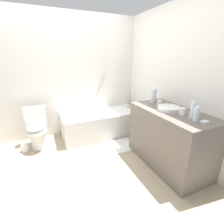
% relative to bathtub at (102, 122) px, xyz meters
% --- Properties ---
extents(ground_plane, '(4.06, 4.06, 0.00)m').
position_rel_bathtub_xyz_m(ground_plane, '(-0.65, -0.81, -0.26)').
color(ground_plane, tan).
extents(wall_back_tiled, '(3.46, 0.10, 2.36)m').
position_rel_bathtub_xyz_m(wall_back_tiled, '(-0.65, 0.40, 0.92)').
color(wall_back_tiled, silver).
rests_on(wall_back_tiled, ground_plane).
extents(wall_right_mirror, '(0.10, 2.72, 2.36)m').
position_rel_bathtub_xyz_m(wall_right_mirror, '(0.93, -0.81, 0.92)').
color(wall_right_mirror, silver).
rests_on(wall_right_mirror, ground_plane).
extents(bathtub, '(1.60, 0.70, 1.25)m').
position_rel_bathtub_xyz_m(bathtub, '(0.00, 0.00, 0.00)').
color(bathtub, silver).
rests_on(bathtub, ground_plane).
extents(toilet, '(0.36, 0.50, 0.73)m').
position_rel_bathtub_xyz_m(toilet, '(-1.23, -0.03, 0.09)').
color(toilet, white).
rests_on(toilet, ground_plane).
extents(vanity_counter, '(0.63, 1.24, 0.85)m').
position_rel_bathtub_xyz_m(vanity_counter, '(0.57, -1.33, 0.16)').
color(vanity_counter, '#6B6056').
rests_on(vanity_counter, ground_plane).
extents(sink_basin, '(0.32, 0.32, 0.05)m').
position_rel_bathtub_xyz_m(sink_basin, '(0.54, -1.29, 0.61)').
color(sink_basin, white).
rests_on(sink_basin, vanity_counter).
extents(sink_faucet, '(0.11, 0.15, 0.06)m').
position_rel_bathtub_xyz_m(sink_faucet, '(0.73, -1.29, 0.62)').
color(sink_faucet, '#B9B9BF').
rests_on(sink_faucet, vanity_counter).
extents(water_bottle_0, '(0.06, 0.06, 0.22)m').
position_rel_bathtub_xyz_m(water_bottle_0, '(0.57, -1.66, 0.69)').
color(water_bottle_0, silver).
rests_on(water_bottle_0, vanity_counter).
extents(water_bottle_1, '(0.06, 0.06, 0.23)m').
position_rel_bathtub_xyz_m(water_bottle_1, '(0.56, -0.89, 0.69)').
color(water_bottle_1, silver).
rests_on(water_bottle_1, vanity_counter).
extents(water_bottle_2, '(0.06, 0.06, 0.24)m').
position_rel_bathtub_xyz_m(water_bottle_2, '(0.63, -0.85, 0.70)').
color(water_bottle_2, silver).
rests_on(water_bottle_2, vanity_counter).
extents(water_bottle_3, '(0.06, 0.06, 0.18)m').
position_rel_bathtub_xyz_m(water_bottle_3, '(0.53, -1.74, 0.67)').
color(water_bottle_3, silver).
rests_on(water_bottle_3, vanity_counter).
extents(drinking_glass_0, '(0.08, 0.08, 0.08)m').
position_rel_bathtub_xyz_m(drinking_glass_0, '(0.58, -1.03, 0.63)').
color(drinking_glass_0, white).
rests_on(drinking_glass_0, vanity_counter).
extents(drinking_glass_1, '(0.07, 0.07, 0.09)m').
position_rel_bathtub_xyz_m(drinking_glass_1, '(0.56, -1.51, 0.63)').
color(drinking_glass_1, white).
rests_on(drinking_glass_1, vanity_counter).
extents(soap_dish, '(0.09, 0.06, 0.02)m').
position_rel_bathtub_xyz_m(soap_dish, '(0.60, -1.81, 0.60)').
color(soap_dish, white).
rests_on(soap_dish, vanity_counter).
extents(bath_mat, '(0.50, 0.44, 0.01)m').
position_rel_bathtub_xyz_m(bath_mat, '(0.13, -0.61, -0.26)').
color(bath_mat, white).
rests_on(bath_mat, ground_plane).
extents(toilet_paper_roll, '(0.11, 0.11, 0.13)m').
position_rel_bathtub_xyz_m(toilet_paper_roll, '(-1.46, -0.10, -0.20)').
color(toilet_paper_roll, white).
rests_on(toilet_paper_roll, ground_plane).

